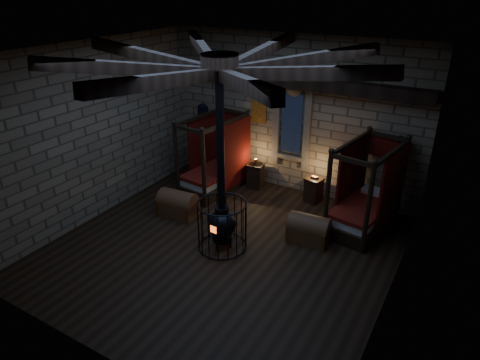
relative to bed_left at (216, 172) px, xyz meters
The scene contains 8 objects.
room 4.34m from the bed_left, 52.64° to the right, with size 7.02×7.02×4.29m.
bed_left is the anchor object (origin of this frame).
bed_right 4.16m from the bed_left, ahead, with size 1.35×2.14×2.09m.
trunk_left 1.77m from the bed_left, 89.35° to the right, with size 0.97×0.66×0.68m.
trunk_right 3.49m from the bed_left, 20.11° to the right, with size 0.95×0.64×0.66m.
nightstand_left 1.13m from the bed_left, 33.82° to the left, with size 0.50×0.48×0.87m.
nightstand_right 2.74m from the bed_left, 13.48° to the left, with size 0.50×0.48×0.73m.
stove 2.96m from the bed_left, 54.06° to the right, with size 1.08×1.08×4.05m.
Camera 1 is at (4.32, -6.65, 5.40)m, focal length 32.00 mm.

